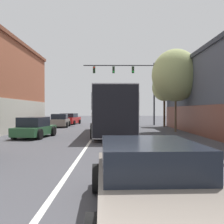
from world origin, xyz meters
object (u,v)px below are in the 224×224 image
object	(u,v)px
parked_car_left_near	(59,121)
street_tree_near	(175,75)
bus	(112,110)
street_tree_far	(164,88)
parked_car_left_far	(34,128)
parked_car_left_distant	(69,119)
traffic_signal_gantry	(131,79)
hatchback_foreground	(150,181)

from	to	relation	value
parked_car_left_near	street_tree_near	world-z (taller)	street_tree_near
bus	parked_car_left_near	distance (m)	9.95
bus	street_tree_far	xyz separation A→B (m)	(5.70, 8.75, 2.41)
parked_car_left_far	parked_car_left_distant	size ratio (longest dim) A/B	0.92
bus	parked_car_left_distant	size ratio (longest dim) A/B	2.64
parked_car_left_distant	traffic_signal_gantry	size ratio (longest dim) A/B	0.51
hatchback_foreground	street_tree_near	world-z (taller)	street_tree_near
bus	traffic_signal_gantry	world-z (taller)	traffic_signal_gantry
bus	parked_car_left_distant	world-z (taller)	bus
bus	street_tree_near	bearing A→B (deg)	-72.95
parked_car_left_near	street_tree_far	bearing A→B (deg)	-89.75
hatchback_foreground	street_tree_far	world-z (taller)	street_tree_far
bus	parked_car_left_far	xyz separation A→B (m)	(-5.15, -2.65, -1.21)
parked_car_left_distant	traffic_signal_gantry	xyz separation A→B (m)	(7.78, -1.95, 4.86)
traffic_signal_gantry	street_tree_near	distance (m)	10.10
bus	parked_car_left_near	size ratio (longest dim) A/B	2.88
traffic_signal_gantry	street_tree_far	size ratio (longest dim) A/B	1.49
parked_car_left_distant	traffic_signal_gantry	world-z (taller)	traffic_signal_gantry
parked_car_left_near	traffic_signal_gantry	size ratio (longest dim) A/B	0.47
hatchback_foreground	parked_car_left_distant	distance (m)	29.40
parked_car_left_near	parked_car_left_far	bearing A→B (deg)	179.56
bus	parked_car_left_near	xyz separation A→B (m)	(-5.62, 8.13, -1.19)
street_tree_near	street_tree_far	bearing A→B (deg)	86.12
parked_car_left_near	parked_car_left_far	xyz separation A→B (m)	(0.46, -10.78, -0.02)
street_tree_near	parked_car_left_distant	bearing A→B (deg)	132.68
parked_car_left_far	street_tree_near	xyz separation A→B (m)	(10.38, 4.41, 4.05)
street_tree_far	parked_car_left_near	bearing A→B (deg)	-176.85
parked_car_left_distant	parked_car_left_far	bearing A→B (deg)	-171.47
parked_car_left_far	hatchback_foreground	bearing A→B (deg)	-148.42
parked_car_left_near	parked_car_left_distant	bearing A→B (deg)	-4.59
parked_car_left_distant	street_tree_near	size ratio (longest dim) A/B	0.64
parked_car_left_near	parked_car_left_far	world-z (taller)	parked_car_left_near
street_tree_far	traffic_signal_gantry	bearing A→B (deg)	142.00
bus	street_tree_near	xyz separation A→B (m)	(5.23, 1.76, 2.84)
hatchback_foreground	parked_car_left_near	bearing A→B (deg)	12.27
parked_car_left_distant	street_tree_far	bearing A→B (deg)	-104.97
parked_car_left_near	street_tree_near	bearing A→B (deg)	-123.33
traffic_signal_gantry	street_tree_far	xyz separation A→B (m)	(3.39, -2.65, -1.27)
hatchback_foreground	parked_car_left_far	world-z (taller)	parked_car_left_far
hatchback_foreground	parked_car_left_far	distance (m)	14.01
parked_car_left_distant	street_tree_far	xyz separation A→B (m)	(11.16, -4.60, 3.60)
parked_car_left_near	hatchback_foreground	bearing A→B (deg)	-168.06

